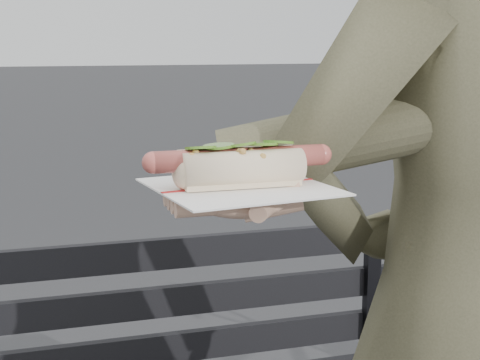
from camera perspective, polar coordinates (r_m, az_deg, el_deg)
name	(u,v)px	position (r m, az deg, el deg)	size (l,w,h in m)	color
person	(468,337)	(1.20, 17.29, -11.53)	(0.68, 0.44, 1.85)	#41402B
held_hotdog	(366,137)	(0.98, 9.73, 3.29)	(0.63, 0.32, 0.20)	#41402B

